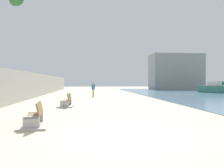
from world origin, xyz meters
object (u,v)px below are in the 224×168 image
Objects in this scene: bench_near at (35,120)px; boat_distant at (212,88)px; bench_far at (66,103)px; person_walking at (93,88)px; boat_far_left at (219,86)px.

bench_near is 34.32m from boat_distant.
person_walking is (2.18, 11.22, 0.79)m from bench_far.
bench_far is 46.71m from boat_far_left.
bench_near and bench_far have the same top height.
boat_far_left reaches higher than bench_near.
person_walking is at bearing -142.46° from boat_far_left.
bench_near is at bearing -94.59° from bench_far.
bench_far is 28.66m from boat_distant.
bench_far is 0.47× the size of boat_distant.
boat_distant is at bearing 21.26° from person_walking.
bench_far is at bearing -100.98° from person_walking.
bench_far is at bearing -139.03° from boat_distant.
bench_far is at bearing 85.41° from bench_near.
person_walking is 0.32× the size of boat_far_left.
boat_far_left is (31.94, 34.09, 0.51)m from bench_far.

